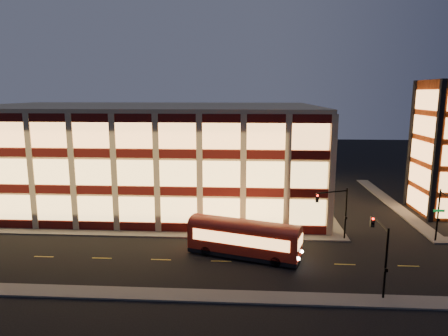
{
  "coord_description": "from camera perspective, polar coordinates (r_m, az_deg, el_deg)",
  "views": [
    {
      "loc": [
        12.56,
        -42.76,
        16.35
      ],
      "look_at": [
        9.41,
        8.0,
        6.7
      ],
      "focal_mm": 32.0,
      "sensor_mm": 36.0,
      "label": 1
    }
  ],
  "objects": [
    {
      "name": "sidewalk_near",
      "position": [
        36.17,
        -17.96,
        -16.56
      ],
      "size": [
        100.0,
        2.0,
        0.15
      ],
      "primitive_type": "cube",
      "color": "#514F4C",
      "rests_on": "ground"
    },
    {
      "name": "ground",
      "position": [
        47.47,
        -12.2,
        -9.65
      ],
      "size": [
        200.0,
        200.0,
        0.0
      ],
      "primitive_type": "plane",
      "color": "black",
      "rests_on": "ground"
    },
    {
      "name": "office_building",
      "position": [
        62.32,
        -10.88,
        2.15
      ],
      "size": [
        50.45,
        30.45,
        14.5
      ],
      "color": "tan",
      "rests_on": "ground"
    },
    {
      "name": "sidewalk_office_south",
      "position": [
        49.22,
        -15.29,
        -8.96
      ],
      "size": [
        54.0,
        2.0,
        0.15
      ],
      "primitive_type": "cube",
      "color": "#514F4C",
      "rests_on": "ground"
    },
    {
      "name": "trolley_bus",
      "position": [
        40.7,
        2.87,
        -9.74
      ],
      "size": [
        11.62,
        6.14,
        3.83
      ],
      "rotation": [
        0.0,
        0.0,
        -0.31
      ],
      "color": "maroon",
      "rests_on": "ground"
    },
    {
      "name": "sidewalk_office_east",
      "position": [
        62.81,
        13.03,
        -4.56
      ],
      "size": [
        2.0,
        30.0,
        0.15
      ],
      "primitive_type": "cube",
      "color": "#514F4C",
      "rests_on": "ground"
    },
    {
      "name": "traffic_signal_near",
      "position": [
        35.72,
        21.48,
        -10.04
      ],
      "size": [
        0.32,
        4.45,
        6.0
      ],
      "color": "black",
      "rests_on": "ground"
    },
    {
      "name": "traffic_signal_far",
      "position": [
        45.74,
        15.66,
        -5.18
      ],
      "size": [
        3.79,
        1.87,
        6.0
      ],
      "color": "black",
      "rests_on": "ground"
    },
    {
      "name": "traffic_signal_right",
      "position": [
        48.62,
        29.04,
        -5.23
      ],
      "size": [
        1.2,
        4.37,
        6.0
      ],
      "color": "black",
      "rests_on": "ground"
    },
    {
      "name": "sidewalk_tower_west",
      "position": [
        65.55,
        22.58,
        -4.48
      ],
      "size": [
        2.0,
        30.0,
        0.15
      ],
      "primitive_type": "cube",
      "color": "#514F4C",
      "rests_on": "ground"
    }
  ]
}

